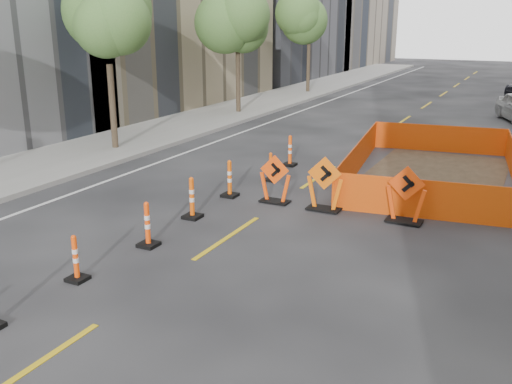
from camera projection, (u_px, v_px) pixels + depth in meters
The scene contains 15 objects.
ground_plane at pixel (116, 312), 9.96m from camera, with size 140.00×140.00×0.00m, color black.
sidewalk_left at pixel (136, 138), 24.06m from camera, with size 4.00×90.00×0.15m, color gray.
tree_l_b at pixel (107, 30), 20.80m from camera, with size 2.80×2.80×5.95m.
tree_l_c at pixel (238, 27), 29.35m from camera, with size 2.80×2.80×5.95m.
tree_l_d at pixel (309, 25), 37.89m from camera, with size 2.80×2.80×5.95m.
channelizer_3 at pixel (76, 258), 11.03m from camera, with size 0.37×0.37×0.95m, color #FA480A, non-canonical shape.
channelizer_4 at pixel (147, 224), 12.69m from camera, with size 0.41×0.41×1.05m, color #FF470A, non-canonical shape.
channelizer_5 at pixel (192, 198), 14.50m from camera, with size 0.43×0.43×1.09m, color #E85309, non-canonical shape.
channelizer_6 at pixel (230, 179), 16.28m from camera, with size 0.43×0.43×1.08m, color #E05409, non-canonical shape.
channelizer_7 at pixel (271, 167), 17.91m from camera, with size 0.36×0.36×0.92m, color #F2530A, non-canonical shape.
channelizer_8 at pixel (290, 151), 19.74m from camera, with size 0.42×0.42×1.08m, color #FF510A, non-canonical shape.
chevron_sign_left at pixel (275, 179), 15.70m from camera, with size 0.91×0.55×1.36m, color #FA480A, non-canonical shape.
chevron_sign_center at pixel (325, 184), 15.04m from camera, with size 0.99×0.59×1.48m, color #EE610A, non-canonical shape.
chevron_sign_right at pixel (406, 195), 14.12m from camera, with size 0.99×0.59×1.48m, color #DF3C09, non-canonical shape.
safety_fence at pixel (434, 163), 18.17m from camera, with size 4.83×8.22×1.03m, color #F7470D, non-canonical shape.
Camera 1 is at (6.21, -6.85, 4.90)m, focal length 40.00 mm.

